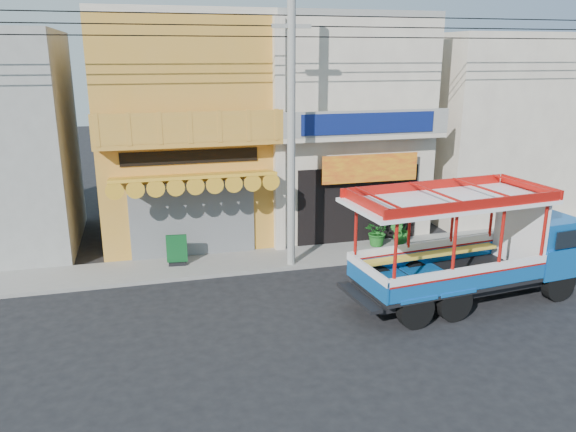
# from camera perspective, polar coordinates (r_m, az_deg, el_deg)

# --- Properties ---
(ground) EXTENTS (90.00, 90.00, 0.00)m
(ground) POSITION_cam_1_polar(r_m,az_deg,el_deg) (16.13, 6.90, -8.96)
(ground) COLOR black
(ground) RESTS_ON ground
(sidewalk) EXTENTS (30.00, 2.00, 0.12)m
(sidewalk) POSITION_cam_1_polar(r_m,az_deg,el_deg) (19.58, 2.61, -4.04)
(sidewalk) COLOR slate
(sidewalk) RESTS_ON ground
(shophouse_left) EXTENTS (6.00, 7.50, 8.24)m
(shophouse_left) POSITION_cam_1_polar(r_m,az_deg,el_deg) (21.71, -10.73, 8.71)
(shophouse_left) COLOR #C5882B
(shophouse_left) RESTS_ON ground
(shophouse_right) EXTENTS (6.00, 6.75, 8.24)m
(shophouse_right) POSITION_cam_1_polar(r_m,az_deg,el_deg) (22.94, 4.58, 9.32)
(shophouse_right) COLOR #B6A695
(shophouse_right) RESTS_ON ground
(party_pilaster) EXTENTS (0.35, 0.30, 8.00)m
(party_pilaster) POSITION_cam_1_polar(r_m,az_deg,el_deg) (19.14, -0.89, 7.70)
(party_pilaster) COLOR #B6A695
(party_pilaster) RESTS_ON ground
(filler_building_right) EXTENTS (6.00, 6.00, 7.60)m
(filler_building_right) POSITION_cam_1_polar(r_m,az_deg,el_deg) (26.16, 19.33, 8.64)
(filler_building_right) COLOR #B6A695
(filler_building_right) RESTS_ON ground
(utility_pole) EXTENTS (28.00, 0.26, 9.00)m
(utility_pole) POSITION_cam_1_polar(r_m,az_deg,el_deg) (17.56, 0.81, 10.33)
(utility_pole) COLOR gray
(utility_pole) RESTS_ON ground
(songthaew_truck) EXTENTS (7.35, 3.04, 3.33)m
(songthaew_truck) POSITION_cam_1_polar(r_m,az_deg,el_deg) (16.86, 19.47, -2.78)
(songthaew_truck) COLOR black
(songthaew_truck) RESTS_ON ground
(green_sign) EXTENTS (0.67, 0.36, 1.03)m
(green_sign) POSITION_cam_1_polar(r_m,az_deg,el_deg) (18.79, -11.21, -3.64)
(green_sign) COLOR black
(green_sign) RESTS_ON sidewalk
(potted_plant_a) EXTENTS (1.19, 1.23, 1.05)m
(potted_plant_a) POSITION_cam_1_polar(r_m,az_deg,el_deg) (20.51, 8.98, -1.55)
(potted_plant_a) COLOR #1C651F
(potted_plant_a) RESTS_ON sidewalk
(potted_plant_b) EXTENTS (0.75, 0.74, 1.06)m
(potted_plant_b) POSITION_cam_1_polar(r_m,az_deg,el_deg) (20.34, 11.13, -1.80)
(potted_plant_b) COLOR #1C651F
(potted_plant_b) RESTS_ON sidewalk
(potted_plant_c) EXTENTS (0.77, 0.77, 1.00)m
(potted_plant_c) POSITION_cam_1_polar(r_m,az_deg,el_deg) (21.05, 11.48, -1.30)
(potted_plant_c) COLOR #1C651F
(potted_plant_c) RESTS_ON sidewalk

